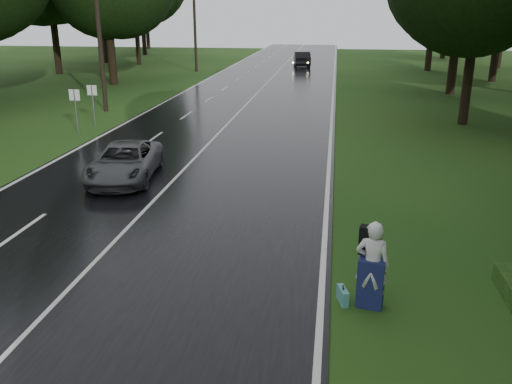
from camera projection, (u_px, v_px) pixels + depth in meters
ground at (90, 268)px, 13.47m from camera, size 160.00×160.00×0.00m
road at (235, 117)px, 32.19m from camera, size 12.00×140.00×0.04m
lane_center at (235, 117)px, 32.18m from camera, size 0.12×140.00×0.01m
grey_car at (125, 162)px, 20.23m from camera, size 2.85×5.08×1.34m
far_car at (302, 59)px, 60.43m from camera, size 2.30×5.08×1.62m
hitchhiker at (372, 267)px, 11.48m from camera, size 0.81×0.76×2.00m
suitcase at (343, 296)px, 11.83m from camera, size 0.27×0.52×0.35m
utility_pole_mid at (106, 111)px, 34.18m from camera, size 1.80×0.28×9.20m
utility_pole_far at (196, 71)px, 55.93m from camera, size 1.80×0.28×9.27m
road_sign_a at (79, 134)px, 27.84m from camera, size 0.56×0.10×2.32m
road_sign_b at (95, 126)px, 29.76m from camera, size 0.54×0.10×2.27m
tree_left_e at (114, 84)px, 46.31m from camera, size 9.38×9.38×14.65m
tree_left_f at (139, 65)px, 62.79m from camera, size 10.79×10.79×16.87m
tree_right_d at (462, 124)px, 30.32m from camera, size 9.24×9.24×14.43m
tree_right_e at (450, 94)px, 41.24m from camera, size 9.03×9.03×14.11m
tree_right_f at (427, 70)px, 56.90m from camera, size 9.17×9.17×14.32m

